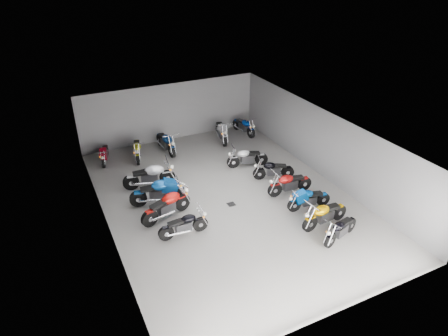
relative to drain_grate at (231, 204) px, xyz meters
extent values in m
plane|color=gray|center=(0.00, 0.50, -0.01)|extent=(14.00, 14.00, 0.00)
cube|color=slate|center=(0.00, 7.50, 1.59)|extent=(10.00, 0.10, 3.20)
cube|color=slate|center=(-5.00, 0.50, 1.59)|extent=(0.10, 14.00, 3.20)
cube|color=slate|center=(5.00, 0.50, 1.59)|extent=(0.10, 14.00, 3.20)
cube|color=black|center=(0.00, 0.50, 3.21)|extent=(10.00, 14.00, 0.04)
cube|color=black|center=(0.00, 0.00, 0.00)|extent=(0.32, 0.32, 0.01)
cylinder|color=black|center=(-1.87, -1.08, 0.29)|extent=(0.60, 0.14, 0.60)
cylinder|color=black|center=(-3.22, -1.05, 0.29)|extent=(0.60, 0.16, 0.60)
cube|color=#2D2D30|center=(-2.55, -1.07, 0.39)|extent=(0.61, 0.30, 0.37)
ellipsoid|color=black|center=(-2.34, -1.07, 0.68)|extent=(0.64, 0.39, 0.34)
cube|color=black|center=(-2.85, -1.06, 0.65)|extent=(0.57, 0.28, 0.17)
cylinder|color=black|center=(-1.99, 0.52, 0.35)|extent=(0.72, 0.35, 0.71)
cylinder|color=black|center=(-3.52, 0.05, 0.35)|extent=(0.73, 0.37, 0.71)
cube|color=#2D2D30|center=(-2.75, 0.28, 0.46)|extent=(0.79, 0.53, 0.44)
ellipsoid|color=#AD110C|center=(-2.52, 0.36, 0.81)|extent=(0.85, 0.65, 0.40)
cube|color=black|center=(-3.09, 0.18, 0.77)|extent=(0.74, 0.50, 0.20)
cylinder|color=black|center=(-1.93, 1.23, 0.36)|extent=(0.75, 0.30, 0.73)
cylinder|color=black|center=(-3.55, 1.57, 0.36)|extent=(0.75, 0.32, 0.73)
cube|color=#2D2D30|center=(-2.74, 1.40, 0.47)|extent=(0.80, 0.49, 0.46)
ellipsoid|color=#1153A6|center=(-2.49, 1.35, 0.84)|extent=(0.86, 0.61, 0.41)
cube|color=black|center=(-3.10, 1.47, 0.79)|extent=(0.75, 0.46, 0.21)
cylinder|color=black|center=(-1.88, 2.75, 0.36)|extent=(0.74, 0.27, 0.72)
cylinder|color=black|center=(-3.49, 3.03, 0.36)|extent=(0.74, 0.29, 0.72)
cube|color=#2D2D30|center=(-2.68, 2.89, 0.47)|extent=(0.78, 0.46, 0.45)
ellipsoid|color=silver|center=(-2.44, 2.85, 0.83)|extent=(0.83, 0.58, 0.41)
cube|color=black|center=(-3.04, 2.95, 0.78)|extent=(0.73, 0.43, 0.21)
cylinder|color=black|center=(1.96, -4.01, 0.29)|extent=(0.60, 0.29, 0.59)
cylinder|color=black|center=(3.24, -3.61, 0.29)|extent=(0.60, 0.31, 0.59)
cube|color=#2D2D30|center=(2.60, -3.81, 0.38)|extent=(0.65, 0.44, 0.37)
ellipsoid|color=black|center=(2.41, -3.87, 0.68)|extent=(0.71, 0.54, 0.33)
cube|color=black|center=(2.88, -3.72, 0.64)|extent=(0.61, 0.41, 0.17)
cylinder|color=black|center=(1.87, -2.93, 0.33)|extent=(0.67, 0.19, 0.66)
cylinder|color=black|center=(3.37, -2.80, 0.33)|extent=(0.67, 0.21, 0.66)
cube|color=#2D2D30|center=(2.62, -2.86, 0.43)|extent=(0.70, 0.37, 0.41)
ellipsoid|color=#CF9400|center=(2.39, -2.88, 0.76)|extent=(0.74, 0.47, 0.37)
cube|color=black|center=(2.95, -2.83, 0.72)|extent=(0.65, 0.34, 0.19)
cylinder|color=black|center=(2.09, -1.57, 0.29)|extent=(0.61, 0.19, 0.60)
cylinder|color=black|center=(3.43, -1.72, 0.29)|extent=(0.61, 0.21, 0.60)
cube|color=#2D2D30|center=(2.76, -1.65, 0.38)|extent=(0.63, 0.35, 0.37)
ellipsoid|color=#034496|center=(2.56, -1.62, 0.68)|extent=(0.67, 0.44, 0.33)
cube|color=black|center=(3.06, -1.68, 0.64)|extent=(0.59, 0.32, 0.17)
cylinder|color=black|center=(1.98, -0.26, 0.32)|extent=(0.66, 0.18, 0.65)
cylinder|color=black|center=(3.46, -0.37, 0.32)|extent=(0.66, 0.20, 0.65)
cube|color=#2D2D30|center=(2.72, -0.32, 0.42)|extent=(0.68, 0.35, 0.41)
ellipsoid|color=maroon|center=(2.50, -0.30, 0.75)|extent=(0.72, 0.46, 0.37)
cube|color=black|center=(3.05, -0.34, 0.71)|extent=(0.64, 0.33, 0.19)
cylinder|color=black|center=(2.13, 1.33, 0.29)|extent=(0.60, 0.31, 0.60)
cylinder|color=black|center=(3.41, 0.88, 0.29)|extent=(0.61, 0.33, 0.60)
cube|color=#2D2D30|center=(2.77, 1.10, 0.39)|extent=(0.67, 0.47, 0.37)
ellipsoid|color=black|center=(2.58, 1.17, 0.69)|extent=(0.72, 0.56, 0.34)
cube|color=black|center=(3.06, 1.01, 0.65)|extent=(0.62, 0.44, 0.17)
cylinder|color=black|center=(1.55, 2.86, 0.31)|extent=(0.65, 0.27, 0.64)
cylinder|color=black|center=(2.96, 2.53, 0.31)|extent=(0.65, 0.29, 0.64)
cube|color=#2D2D30|center=(2.25, 2.69, 0.41)|extent=(0.70, 0.44, 0.40)
ellipsoid|color=#ACADB1|center=(2.04, 2.74, 0.73)|extent=(0.75, 0.54, 0.36)
cube|color=black|center=(2.56, 2.62, 0.69)|extent=(0.65, 0.41, 0.18)
cylinder|color=black|center=(-4.19, 5.68, 0.28)|extent=(0.28, 0.58, 0.57)
cylinder|color=black|center=(-3.81, 6.91, 0.28)|extent=(0.30, 0.58, 0.57)
cube|color=#2D2D30|center=(-4.00, 6.29, 0.37)|extent=(0.43, 0.63, 0.36)
ellipsoid|color=maroon|center=(-4.06, 6.11, 0.65)|extent=(0.52, 0.68, 0.32)
cube|color=black|center=(-3.92, 6.56, 0.62)|extent=(0.40, 0.59, 0.16)
cylinder|color=black|center=(-2.58, 5.24, 0.32)|extent=(0.28, 0.66, 0.65)
cylinder|color=black|center=(-2.23, 6.67, 0.32)|extent=(0.30, 0.67, 0.65)
cube|color=#2D2D30|center=(-2.41, 5.96, 0.42)|extent=(0.45, 0.71, 0.41)
ellipsoid|color=gold|center=(-2.46, 5.74, 0.74)|extent=(0.56, 0.77, 0.37)
cube|color=black|center=(-2.33, 6.27, 0.70)|extent=(0.42, 0.67, 0.18)
cylinder|color=black|center=(-0.78, 5.28, 0.34)|extent=(0.20, 0.71, 0.70)
cylinder|color=black|center=(-0.90, 6.86, 0.34)|extent=(0.22, 0.71, 0.70)
cube|color=#2D2D30|center=(-0.84, 6.07, 0.45)|extent=(0.38, 0.73, 0.44)
ellipsoid|color=navy|center=(-0.82, 5.83, 0.80)|extent=(0.49, 0.77, 0.39)
cube|color=black|center=(-0.87, 6.42, 0.76)|extent=(0.36, 0.69, 0.20)
cylinder|color=black|center=(2.25, 5.27, 0.36)|extent=(0.31, 0.74, 0.73)
cylinder|color=black|center=(2.63, 6.87, 0.36)|extent=(0.33, 0.75, 0.73)
cube|color=#2D2D30|center=(2.44, 6.07, 0.47)|extent=(0.50, 0.80, 0.45)
ellipsoid|color=#A2A2A8|center=(2.38, 5.83, 0.83)|extent=(0.62, 0.86, 0.41)
cube|color=black|center=(2.52, 6.43, 0.79)|extent=(0.47, 0.75, 0.21)
cylinder|color=black|center=(4.09, 5.62, 0.31)|extent=(0.21, 0.65, 0.64)
cylinder|color=black|center=(3.91, 7.05, 0.31)|extent=(0.23, 0.65, 0.64)
cube|color=#2D2D30|center=(4.00, 6.33, 0.41)|extent=(0.38, 0.68, 0.40)
ellipsoid|color=navy|center=(4.03, 6.12, 0.73)|extent=(0.48, 0.72, 0.36)
cube|color=black|center=(3.96, 6.65, 0.69)|extent=(0.35, 0.64, 0.18)
camera|label=1|loc=(-6.42, -12.55, 9.45)|focal=32.00mm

